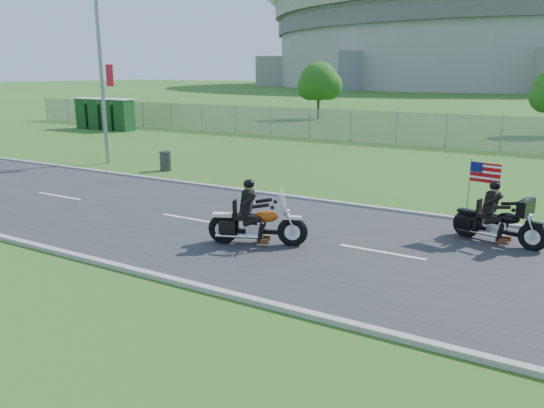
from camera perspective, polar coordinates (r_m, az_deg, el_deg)
The scene contains 15 objects.
ground at distance 15.10m, azimuth -2.78°, elevation -2.80°, with size 420.00×420.00×0.00m, color #215219.
road at distance 15.10m, azimuth -2.78°, elevation -2.73°, with size 120.00×8.00×0.04m, color #28282B.
curb_north at distance 18.49m, azimuth 4.08°, elevation 0.49°, with size 120.00×0.18×0.12m, color #9E9B93.
curb_south at distance 12.09m, azimuth -13.40°, elevation -7.31°, with size 120.00×0.18×0.12m, color #9E9B93.
fence at distance 34.76m, azimuth 8.47°, elevation 8.33°, with size 60.00×0.03×2.00m, color gray.
stadium at distance 184.55m, azimuth 22.59°, elevation 16.52°, with size 140.40×140.40×29.20m.
streetlight at distance 27.08m, azimuth -17.73°, elevation 16.10°, with size 0.90×2.46×10.00m.
porta_toilet_a at distance 41.86m, azimuth -15.60°, elevation 9.13°, with size 1.10×1.10×2.30m, color #143E18.
porta_toilet_b at distance 42.87m, azimuth -16.93°, elevation 9.15°, with size 1.10×1.10×2.30m, color #143E18.
porta_toilet_c at distance 43.90m, azimuth -18.19°, elevation 9.16°, with size 1.10×1.10×2.30m, color #143E18.
porta_toilet_d at distance 44.96m, azimuth -19.40°, elevation 9.16°, with size 1.10×1.10×2.30m, color #143E18.
tree_fence_mid at distance 51.06m, azimuth 5.12°, elevation 12.80°, with size 3.96×3.69×5.30m.
motorcycle_lead at distance 13.63m, azimuth -1.75°, elevation -2.24°, with size 2.48×1.29×1.75m.
motorcycle_follow at distance 14.91m, azimuth 23.20°, elevation -1.92°, with size 2.43×1.02×2.04m.
trash_can at distance 24.52m, azimuth -11.40°, elevation 4.52°, with size 0.49×0.49×0.86m, color #404146.
Camera 1 is at (7.93, -12.08, 4.38)m, focal length 35.00 mm.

